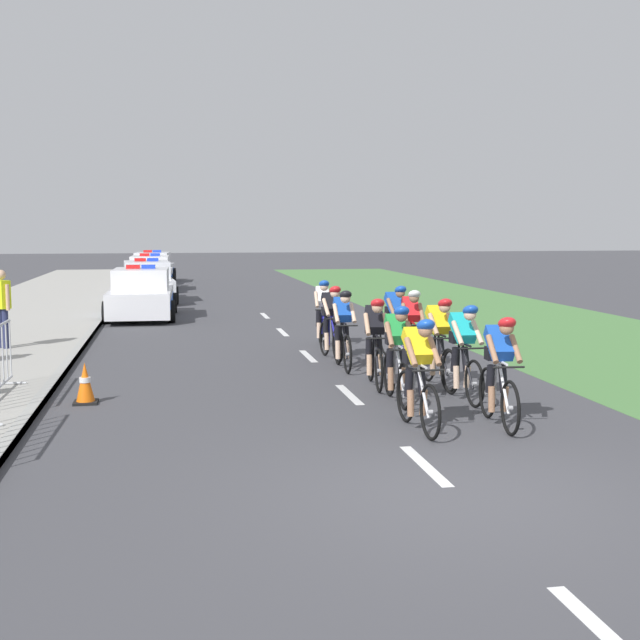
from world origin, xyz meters
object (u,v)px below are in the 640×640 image
Objects in this scene: police_car_furthest at (153,269)px; spectator_closest at (2,303)px; cyclist_ninth at (331,321)px; cyclist_eleventh at (323,312)px; cyclist_fifth at (375,341)px; cyclist_fourth at (463,351)px; cyclist_seventh at (343,328)px; police_car_nearest at (142,295)px; cyclist_lead at (418,373)px; traffic_cone_near at (85,384)px; police_car_second at (147,283)px; cyclist_tenth at (395,321)px; cyclist_eighth at (411,328)px; cyclist_sixth at (439,341)px; police_car_third at (150,275)px; cyclist_third at (397,352)px; cyclist_second at (499,369)px.

police_car_furthest is 22.56m from spectator_closest.
cyclist_ninth and cyclist_eleventh have the same top height.
cyclist_fifth is 1.00× the size of cyclist_eleventh.
cyclist_seventh is (-1.24, 3.11, 0.00)m from cyclist_fourth.
police_car_nearest and police_car_furthest have the same top height.
spectator_closest is at bearing 144.20° from cyclist_fifth.
cyclist_lead is 5.20m from traffic_cone_near.
spectator_closest reaches higher than police_car_nearest.
police_car_second is (-4.05, 19.85, -0.11)m from cyclist_lead.
cyclist_lead is 4.80m from cyclist_seventh.
cyclist_tenth is 25.20m from police_car_furthest.
cyclist_eighth is at bearing 55.35° from cyclist_fifth.
cyclist_sixth is 0.39× the size of police_car_nearest.
cyclist_fourth is 13.86m from police_car_nearest.
police_car_third is at bearing 100.73° from cyclist_fifth.
cyclist_eleventh is (-0.03, 6.02, 0.00)m from cyclist_third.
cyclist_third and cyclist_eleventh have the same top height.
police_car_third reaches higher than cyclist_fourth.
cyclist_eleventh is 0.38× the size of police_car_furthest.
cyclist_second and cyclist_eighth have the same top height.
cyclist_eleventh is 0.39× the size of police_car_third.
cyclist_fifth is 0.38× the size of police_car_second.
spectator_closest is at bearing 163.26° from cyclist_ninth.
cyclist_fourth is 0.39× the size of police_car_third.
police_car_nearest is at bearing 108.44° from cyclist_third.
cyclist_tenth is 20.30m from police_car_third.
cyclist_eighth is 0.39× the size of police_car_nearest.
cyclist_fourth is 29.20m from police_car_furthest.
police_car_second is (-4.25, 18.13, -0.11)m from cyclist_third.
cyclist_lead is 1.00× the size of cyclist_fourth.
cyclist_second is 1.00× the size of cyclist_tenth.
police_car_second reaches higher than cyclist_sixth.
police_car_nearest reaches higher than cyclist_eleventh.
cyclist_fifth is (-1.07, 1.33, 0.00)m from cyclist_fourth.
cyclist_second is 1.03× the size of spectator_closest.
cyclist_second is 1.00× the size of cyclist_third.
cyclist_lead reaches higher than traffic_cone_near.
cyclist_fourth is 1.70m from cyclist_fifth.
cyclist_sixth is at bearing -9.82° from cyclist_fifth.
police_car_third is 2.66× the size of spectator_closest.
police_car_furthest reaches higher than cyclist_sixth.
police_car_third is at bearing 103.48° from cyclist_eleventh.
police_car_third is 17.56m from spectator_closest.
police_car_third is (-5.36, 20.72, -0.11)m from cyclist_eighth.
cyclist_sixth is 2.32m from cyclist_seventh.
cyclist_eleventh is (0.16, 2.95, 0.00)m from cyclist_seventh.
cyclist_sixth is 12.80m from police_car_nearest.
cyclist_seventh is 0.39× the size of police_car_third.
cyclist_ninth is at bearing -64.46° from police_car_nearest.
cyclist_fifth is at bearing -84.35° from cyclist_seventh.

